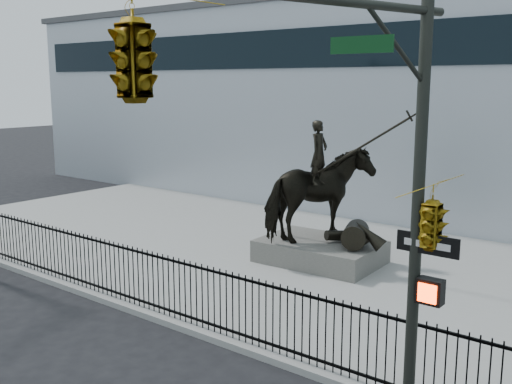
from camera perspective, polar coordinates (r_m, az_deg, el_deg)
The scene contains 7 objects.
ground at distance 14.33m, azimuth -13.41°, elevation -12.99°, with size 120.00×120.00×0.00m, color black.
plaza at distance 19.13m, azimuth 3.33°, elevation -6.46°, with size 30.00×12.00×0.15m, color #9B9B98.
building at distance 29.93m, azimuth 18.01°, elevation 7.77°, with size 44.00×14.00×9.00m, color #B1B8C1.
picket_fence at distance 14.76m, azimuth -9.71°, elevation -8.40°, with size 22.10×0.10×1.50m.
statue_plinth at distance 18.64m, azimuth 6.13°, elevation -5.65°, with size 3.57×2.46×0.67m, color #53514C.
equestrian_statue at distance 18.20m, azimuth 6.43°, elevation -0.42°, with size 4.58×2.94×3.88m.
traffic_signal_right at distance 7.26m, azimuth 4.68°, elevation 4.26°, with size 2.17×6.86×7.00m.
Camera 1 is at (10.47, -8.01, 5.63)m, focal length 42.00 mm.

